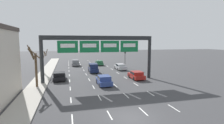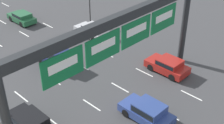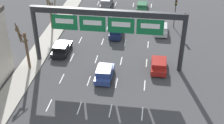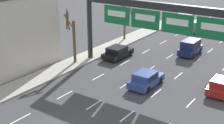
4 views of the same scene
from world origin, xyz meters
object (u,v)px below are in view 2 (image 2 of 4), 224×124
object	(u,v)px
car_black	(30,123)
car_green	(22,17)
car_red	(168,65)
car_silver	(92,30)
suv_navy	(54,55)
car_blue	(147,111)
sign_gantry	(117,37)

from	to	relation	value
car_black	car_green	distance (m)	19.70
car_black	car_red	size ratio (longest dim) A/B	1.06
car_green	car_silver	bearing A→B (deg)	-69.51
suv_navy	car_silver	bearing A→B (deg)	16.02
car_blue	car_green	size ratio (longest dim) A/B	1.03
car_silver	car_green	distance (m)	9.65
sign_gantry	suv_navy	xyz separation A→B (m)	(0.09, 8.23, -4.81)
suv_navy	car_black	world-z (taller)	suv_navy
car_blue	suv_navy	xyz separation A→B (m)	(-0.01, 11.23, 0.25)
car_red	suv_navy	bearing A→B (deg)	126.95
car_blue	car_green	world-z (taller)	car_blue
suv_navy	car_green	size ratio (longest dim) A/B	0.99
sign_gantry	car_blue	size ratio (longest dim) A/B	4.54
car_black	car_green	size ratio (longest dim) A/B	1.06
suv_navy	car_green	world-z (taller)	suv_navy
sign_gantry	car_green	world-z (taller)	sign_gantry
car_black	car_silver	bearing A→B (deg)	30.84
suv_navy	car_green	bearing A→B (deg)	73.46
car_blue	car_black	size ratio (longest dim) A/B	0.98
sign_gantry	car_red	size ratio (longest dim) A/B	4.72
car_silver	car_black	distance (m)	15.53
car_red	car_black	bearing A→B (deg)	169.38
car_silver	suv_navy	bearing A→B (deg)	-163.98
car_blue	car_green	distance (m)	22.41
car_silver	suv_navy	world-z (taller)	suv_navy
car_silver	sign_gantry	bearing A→B (deg)	-123.55
sign_gantry	car_silver	size ratio (longest dim) A/B	4.55
car_green	suv_navy	bearing A→B (deg)	-106.54
sign_gantry	suv_navy	distance (m)	9.53
car_green	car_blue	bearing A→B (deg)	-98.32
car_blue	car_red	size ratio (longest dim) A/B	1.04
car_silver	car_red	bearing A→B (deg)	-91.24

